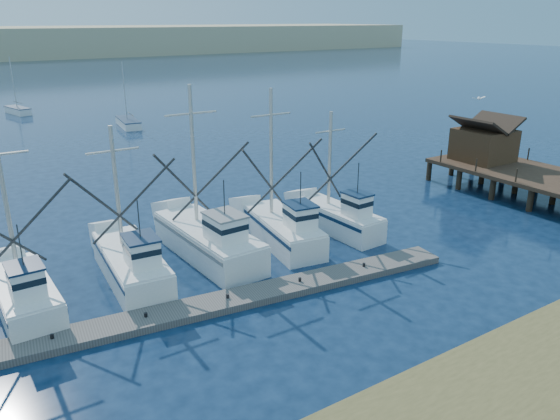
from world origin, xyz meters
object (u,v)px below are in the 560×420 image
object	(u,v)px
sailboat_near	(128,123)
floating_dock	(208,306)
timber_pier	(521,162)
sailboat_far	(18,110)

from	to	relation	value
sailboat_near	floating_dock	bearing A→B (deg)	-97.26
floating_dock	sailboat_near	world-z (taller)	sailboat_near
timber_pier	sailboat_near	world-z (taller)	sailboat_near
sailboat_far	sailboat_near	bearing A→B (deg)	-74.80
floating_dock	sailboat_near	bearing A→B (deg)	82.62
timber_pier	sailboat_far	bearing A→B (deg)	113.15
floating_dock	timber_pier	size ratio (longest dim) A/B	1.35
floating_dock	sailboat_near	xyz separation A→B (m)	(11.94, 47.82, 0.30)
floating_dock	sailboat_near	size ratio (longest dim) A/B	3.35
timber_pier	sailboat_far	world-z (taller)	sailboat_far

